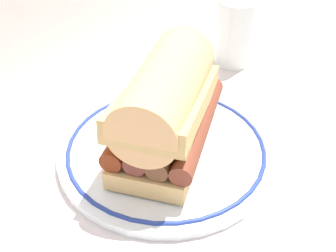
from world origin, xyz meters
The scene contains 4 objects.
ground_plane centered at (0.00, 0.00, 0.00)m, with size 1.50×1.50×0.00m, color beige.
plate centered at (0.00, 0.03, 0.01)m, with size 0.29×0.29×0.01m.
sausage_sandwich centered at (0.00, 0.03, 0.08)m, with size 0.23×0.18×0.13m.
drinking_glass centered at (0.28, 0.10, 0.05)m, with size 0.07×0.07×0.12m.
Camera 1 is at (-0.33, -0.24, 0.38)m, focal length 44.16 mm.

